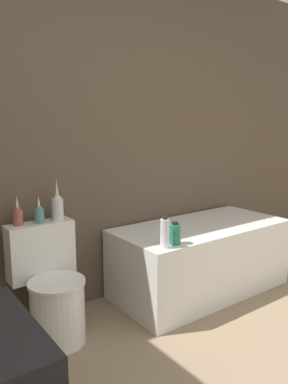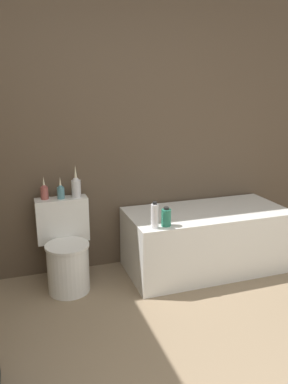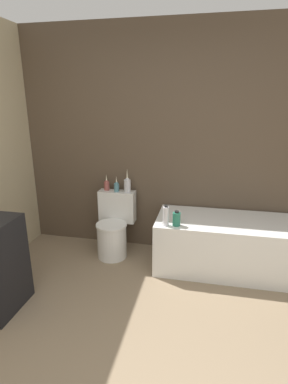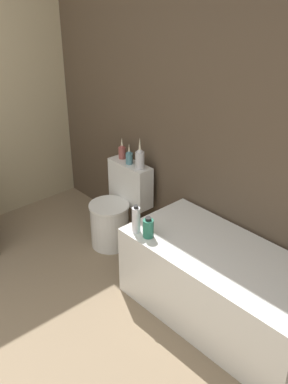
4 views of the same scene
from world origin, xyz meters
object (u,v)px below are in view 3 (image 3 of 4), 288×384
Objects in this scene: vase_gold at (107,185)px; bathtub at (224,244)px; shampoo_bottle_tall at (166,216)px; vase_bronze at (127,184)px; shampoo_bottle_short at (177,219)px; vase_silver at (117,186)px; toilet at (114,228)px.

bathtub is at bearing -10.30° from vase_gold.
vase_bronze is at bearing 136.43° from shampoo_bottle_tall.
vase_bronze is 1.77× the size of shampoo_bottle_short.
vase_silver is (-1.27, 0.23, 0.51)m from bathtub.
shampoo_bottle_short is at bearing -22.87° from toilet.
vase_silver is (0.00, 0.15, 0.47)m from toilet.
shampoo_bottle_short reaches higher than bathtub.
shampoo_bottle_tall is (0.53, -0.50, -0.16)m from vase_bronze.
bathtub is at bearing -3.33° from toilet.
vase_gold is at bearing 150.69° from shampoo_bottle_short.
bathtub is 0.77m from shampoo_bottle_tall.
toilet is 0.54m from vase_bronze.
bathtub is 9.27× the size of shampoo_bottle_short.
bathtub is 7.45× the size of vase_gold.
shampoo_bottle_short is (-0.50, -0.25, 0.35)m from bathtub.
vase_bronze is 0.82m from shampoo_bottle_short.
vase_gold reaches higher than toilet.
vase_silver is 0.14m from vase_bronze.
vase_gold is at bearing 175.28° from vase_bronze.
shampoo_bottle_short is at bearing -153.74° from bathtub.
shampoo_bottle_short is at bearing -37.23° from vase_bronze.
toilet is 3.95× the size of vase_silver.
vase_gold is 0.70× the size of vase_bronze.
bathtub is 1.99× the size of toilet.
vase_silver is at bearing -177.12° from vase_bronze.
vase_bronze is at bearing -4.72° from vase_gold.
shampoo_bottle_tall is 0.11m from shampoo_bottle_short.
vase_silver is at bearing -12.15° from vase_gold.
vase_silver is at bearing 169.90° from bathtub.
vase_gold is (-0.13, 0.18, 0.48)m from toilet.
bathtub is at bearing 26.26° from shampoo_bottle_short.
shampoo_bottle_tall is (0.66, -0.50, -0.13)m from vase_silver.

